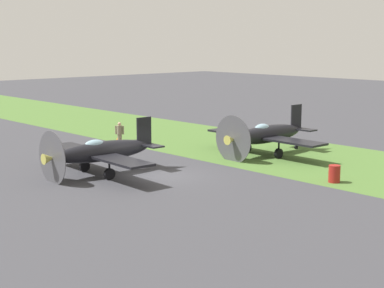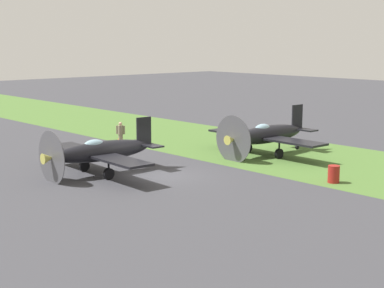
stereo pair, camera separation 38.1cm
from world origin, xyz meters
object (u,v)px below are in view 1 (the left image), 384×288
Objects in this scene: fuel_drum at (334,174)px; runway_marker_cone at (119,137)px; ground_crew_chief at (120,134)px; airplane_lead at (101,152)px; airplane_wingman at (266,134)px.

runway_marker_cone is at bearing 0.95° from fuel_drum.
runway_marker_cone is at bearing 106.99° from ground_crew_chief.
airplane_lead is 0.97× the size of airplane_wingman.
airplane_wingman is 11.67m from runway_marker_cone.
runway_marker_cone is at bearing 18.72° from airplane_wingman.
airplane_wingman is 8.11m from fuel_drum.
runway_marker_cone is (2.43, -1.66, -0.69)m from ground_crew_chief.
runway_marker_cone is (11.06, 3.55, -1.10)m from airplane_wingman.
airplane_lead reaches higher than runway_marker_cone.
ground_crew_chief is at bearing 6.98° from fuel_drum.
airplane_wingman is 20.02× the size of runway_marker_cone.
fuel_drum is at bearing -31.75° from ground_crew_chief.
airplane_wingman is (-2.27, -11.04, 0.04)m from airplane_lead.
airplane_wingman is 5.09× the size of ground_crew_chief.
airplane_lead is 11.27m from airplane_wingman.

